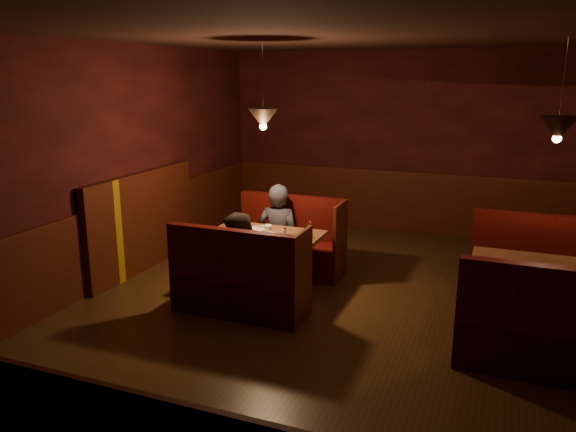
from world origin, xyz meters
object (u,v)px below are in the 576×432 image
at_px(main_bench_far, 290,248).
at_px(diner_b, 241,248).
at_px(diner_a, 278,216).
at_px(second_bench_far, 538,279).
at_px(main_bench_near, 239,287).
at_px(main_table, 265,247).
at_px(second_bench_near, 544,339).
at_px(second_table, 540,284).

distance_m(main_bench_far, diner_b, 1.44).
bearing_deg(diner_a, second_bench_far, 178.48).
distance_m(main_bench_far, main_bench_near, 1.50).
bearing_deg(main_bench_far, diner_a, -132.86).
bearing_deg(main_bench_near, diner_b, 102.02).
relative_size(main_table, second_bench_far, 0.92).
relative_size(main_table, diner_b, 0.92).
distance_m(main_bench_far, second_bench_near, 3.41).
bearing_deg(main_table, main_bench_near, -88.80).
height_order(second_table, diner_a, diner_a).
bearing_deg(second_bench_far, main_bench_far, 178.30).
distance_m(diner_a, diner_b, 1.27).
relative_size(second_table, second_bench_near, 0.90).
distance_m(second_table, second_bench_far, 0.81).
height_order(main_table, second_bench_far, second_bench_far).
distance_m(second_bench_far, diner_b, 3.30).
distance_m(second_table, second_bench_near, 0.81).
relative_size(second_table, second_bench_far, 0.90).
xyz_separation_m(main_bench_near, diner_b, (-0.03, 0.12, 0.40)).
distance_m(main_bench_far, second_table, 3.09).
bearing_deg(main_bench_near, second_bench_far, 25.34).
height_order(main_table, diner_b, diner_b).
relative_size(main_table, main_bench_near, 0.91).
relative_size(main_bench_near, diner_a, 0.95).
relative_size(main_table, second_bench_near, 0.92).
bearing_deg(main_bench_far, main_table, -91.20).
height_order(main_bench_far, second_bench_near, second_bench_near).
xyz_separation_m(second_bench_far, diner_b, (-3.01, -1.29, 0.39)).
relative_size(second_table, diner_b, 0.91).
bearing_deg(diner_a, second_table, 164.19).
relative_size(main_bench_far, main_bench_near, 1.00).
height_order(second_bench_far, diner_b, diner_b).
bearing_deg(second_table, second_bench_far, 87.80).
height_order(diner_a, diner_b, diner_a).
height_order(main_table, main_bench_far, main_bench_far).
distance_m(main_bench_near, second_bench_far, 3.31).
relative_size(second_bench_far, diner_a, 0.94).
bearing_deg(second_bench_near, main_table, 163.37).
height_order(main_bench_far, main_bench_near, same).
xyz_separation_m(main_table, second_bench_far, (3.00, 0.66, -0.22)).
bearing_deg(main_table, diner_b, -90.92).
relative_size(main_bench_far, diner_b, 1.01).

